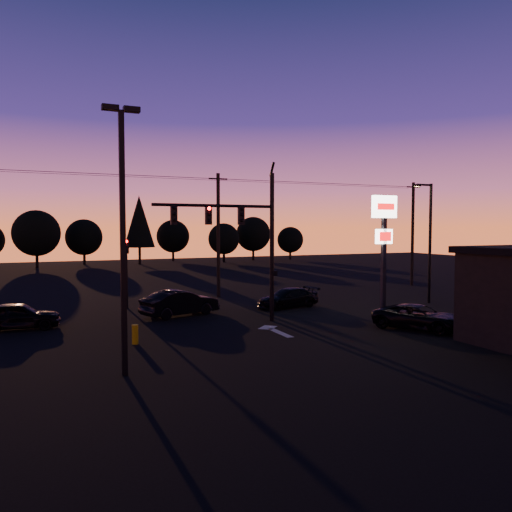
{
  "coord_description": "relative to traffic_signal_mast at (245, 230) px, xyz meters",
  "views": [
    {
      "loc": [
        -10.24,
        -20.26,
        5.08
      ],
      "look_at": [
        1.0,
        5.0,
        3.5
      ],
      "focal_mm": 35.0,
      "sensor_mm": 36.0,
      "label": 1
    }
  ],
  "objects": [
    {
      "name": "ground",
      "position": [
        0.1,
        -3.99,
        -4.94
      ],
      "size": [
        120.0,
        120.0,
        0.0
      ],
      "primitive_type": "plane",
      "color": "black",
      "rests_on": "ground"
    },
    {
      "name": "lane_arrow",
      "position": [
        0.6,
        -2.33,
        -4.93
      ],
      "size": [
        1.2,
        3.1,
        0.01
      ],
      "color": "beige",
      "rests_on": "ground"
    },
    {
      "name": "traffic_signal_mast",
      "position": [
        0.0,
        0.0,
        0.0
      ],
      "size": [
        6.79,
        0.52,
        8.58
      ],
      "color": "black",
      "rests_on": "ground"
    },
    {
      "name": "secondary_signal",
      "position": [
        -4.9,
        7.49,
        -2.07
      ],
      "size": [
        0.3,
        0.31,
        4.35
      ],
      "color": "black",
      "rests_on": "ground"
    },
    {
      "name": "parking_lot_light",
      "position": [
        -7.4,
        -6.99,
        0.33
      ],
      "size": [
        1.25,
        0.3,
        9.14
      ],
      "color": "black",
      "rests_on": "ground"
    },
    {
      "name": "pylon_sign",
      "position": [
        7.1,
        -2.49,
        -0.02
      ],
      "size": [
        1.5,
        0.28,
        6.8
      ],
      "color": "black",
      "rests_on": "ground"
    },
    {
      "name": "streetlight",
      "position": [
        14.01,
        1.51,
        -0.52
      ],
      "size": [
        1.55,
        0.35,
        8.0
      ],
      "color": "black",
      "rests_on": "ground"
    },
    {
      "name": "utility_pole_1",
      "position": [
        2.1,
        10.01,
        -0.34
      ],
      "size": [
        1.4,
        0.26,
        9.0
      ],
      "color": "black",
      "rests_on": "ground"
    },
    {
      "name": "utility_pole_2",
      "position": [
        20.1,
        10.01,
        -0.34
      ],
      "size": [
        1.4,
        0.26,
        9.0
      ],
      "color": "black",
      "rests_on": "ground"
    },
    {
      "name": "power_wires",
      "position": [
        2.1,
        10.01,
        3.63
      ],
      "size": [
        36.0,
        1.22,
        0.07
      ],
      "color": "black",
      "rests_on": "ground"
    },
    {
      "name": "bollard",
      "position": [
        -6.22,
        -2.46,
        -4.51
      ],
      "size": [
        0.28,
        0.28,
        0.85
      ],
      "primitive_type": "cylinder",
      "color": "#B39805",
      "rests_on": "ground"
    },
    {
      "name": "tree_2",
      "position": [
        -9.9,
        44.01,
        -0.57
      ],
      "size": [
        5.77,
        5.78,
        7.26
      ],
      "color": "black",
      "rests_on": "ground"
    },
    {
      "name": "tree_3",
      "position": [
        -3.9,
        48.01,
        -1.19
      ],
      "size": [
        4.95,
        4.95,
        6.22
      ],
      "color": "black",
      "rests_on": "ground"
    },
    {
      "name": "tree_4",
      "position": [
        3.1,
        45.01,
        0.99
      ],
      "size": [
        4.18,
        4.18,
        9.5
      ],
      "color": "black",
      "rests_on": "ground"
    },
    {
      "name": "tree_5",
      "position": [
        9.1,
        50.01,
        -1.19
      ],
      "size": [
        4.95,
        4.95,
        6.22
      ],
      "color": "black",
      "rests_on": "ground"
    },
    {
      "name": "tree_6",
      "position": [
        15.1,
        44.01,
        -1.5
      ],
      "size": [
        4.54,
        4.54,
        5.71
      ],
      "color": "black",
      "rests_on": "ground"
    },
    {
      "name": "tree_7",
      "position": [
        21.1,
        47.01,
        -0.88
      ],
      "size": [
        5.36,
        5.36,
        6.74
      ],
      "color": "black",
      "rests_on": "ground"
    },
    {
      "name": "tree_8",
      "position": [
        27.1,
        46.01,
        -1.82
      ],
      "size": [
        4.12,
        4.12,
        5.19
      ],
      "color": "black",
      "rests_on": "ground"
    },
    {
      "name": "car_left",
      "position": [
        -10.99,
        3.07,
        -4.25
      ],
      "size": [
        4.15,
        1.97,
        1.37
      ],
      "primitive_type": "imported",
      "rotation": [
        0.0,
        0.0,
        1.48
      ],
      "color": "black",
      "rests_on": "ground"
    },
    {
      "name": "car_mid",
      "position": [
        -2.55,
        3.55,
        -4.19
      ],
      "size": [
        4.82,
        2.9,
        1.5
      ],
      "primitive_type": "imported",
      "rotation": [
        0.0,
        0.0,
        1.88
      ],
      "color": "black",
      "rests_on": "ground"
    },
    {
      "name": "car_right",
      "position": [
        4.52,
        3.69,
        -4.33
      ],
      "size": [
        4.44,
        2.41,
        1.22
      ],
      "primitive_type": "imported",
      "rotation": [
        0.0,
        0.0,
        -1.4
      ],
      "color": "black",
      "rests_on": "ground"
    },
    {
      "name": "suv_parked",
      "position": [
        7.28,
        -5.07,
        -4.32
      ],
      "size": [
        3.94,
        4.87,
        1.23
      ],
      "primitive_type": "imported",
      "rotation": [
        0.0,
        0.0,
        0.51
      ],
      "color": "black",
      "rests_on": "ground"
    }
  ]
}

